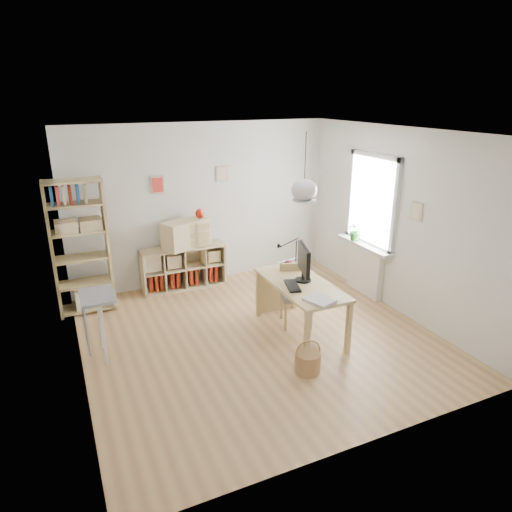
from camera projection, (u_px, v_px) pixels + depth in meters
name	position (u px, v px, depth m)	size (l,w,h in m)	color
ground	(258.00, 336.00, 6.22)	(4.50, 4.50, 0.00)	tan
room_shell	(304.00, 190.00, 5.63)	(4.50, 4.50, 4.50)	white
window_unit	(372.00, 201.00, 7.08)	(0.07, 1.16, 1.46)	white
radiator	(365.00, 270.00, 7.45)	(0.10, 0.80, 0.80)	white
windowsill	(364.00, 245.00, 7.29)	(0.22, 1.20, 0.06)	silver
desk	(301.00, 289.00, 6.08)	(0.70, 1.50, 0.75)	tan
cube_shelf	(182.00, 270.00, 7.72)	(1.40, 0.38, 0.72)	#CDB987
tall_bookshelf	(79.00, 242.00, 6.60)	(0.80, 0.38, 2.00)	tan
side_table	(93.00, 309.00, 5.50)	(0.40, 0.55, 0.85)	gray
chair	(296.00, 291.00, 6.44)	(0.53, 0.53, 0.86)	gray
wicker_basket	(308.00, 361.00, 5.39)	(0.31, 0.31, 0.43)	#A7744B
storage_chest	(299.00, 286.00, 7.34)	(0.68, 0.74, 0.60)	silver
monitor	(304.00, 262.00, 6.03)	(0.22, 0.55, 0.49)	black
keyboard	(292.00, 286.00, 5.94)	(0.15, 0.41, 0.02)	black
task_lamp	(287.00, 250.00, 6.49)	(0.37, 0.14, 0.39)	black
yarn_ball	(288.00, 265.00, 6.51)	(0.13, 0.13, 0.13)	#500A14
paper_tray	(319.00, 300.00, 5.51)	(0.27, 0.34, 0.03)	silver
drawer_chest	(186.00, 234.00, 7.50)	(0.79, 0.36, 0.45)	#CDB987
red_vase	(200.00, 214.00, 7.49)	(0.14, 0.14, 0.17)	#9D1E0D
potted_plant	(356.00, 230.00, 7.40)	(0.30, 0.26, 0.33)	#2A702C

